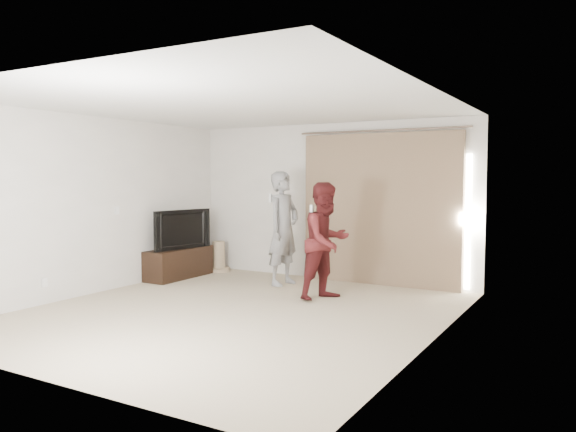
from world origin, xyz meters
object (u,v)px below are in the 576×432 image
Objects in this scene: person_man at (283,228)px; person_woman at (326,241)px; tv_console at (179,263)px; tv at (178,229)px.

person_man is 1.10× the size of person_woman.
tv reaches higher than tv_console.
tv_console is at bearing -168.94° from person_man.
person_woman is at bearing -30.53° from person_man.
tv is at bearing 174.85° from person_woman.
tv is 1.89m from person_man.
person_woman is (2.91, -0.26, -0.01)m from tv.
tv_console is 1.99m from person_man.
person_man reaches higher than person_woman.
person_woman reaches higher than tv_console.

